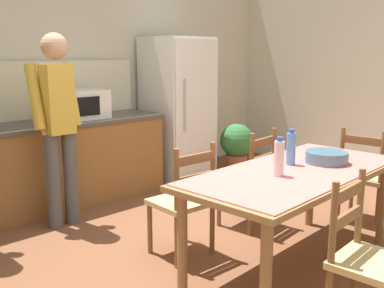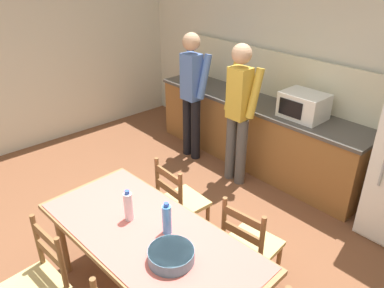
# 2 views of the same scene
# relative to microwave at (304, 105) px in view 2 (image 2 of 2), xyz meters

# --- Properties ---
(ground_plane) EXTENTS (8.32, 8.32, 0.00)m
(ground_plane) POSITION_rel_microwave_xyz_m (-0.02, -2.21, -1.04)
(ground_plane) COLOR brown
(wall_back) EXTENTS (6.52, 0.12, 2.90)m
(wall_back) POSITION_rel_microwave_xyz_m (-0.02, 0.45, 0.41)
(wall_back) COLOR beige
(wall_back) RESTS_ON ground
(wall_left) EXTENTS (0.12, 5.20, 2.90)m
(wall_left) POSITION_rel_microwave_xyz_m (-3.28, -2.21, 0.41)
(wall_left) COLOR beige
(wall_left) RESTS_ON ground
(kitchen_counter) EXTENTS (3.14, 0.66, 0.89)m
(kitchen_counter) POSITION_rel_microwave_xyz_m (-0.69, 0.02, -0.59)
(kitchen_counter) COLOR brown
(kitchen_counter) RESTS_ON ground
(counter_splashback) EXTENTS (3.10, 0.03, 0.60)m
(counter_splashback) POSITION_rel_microwave_xyz_m (-0.69, 0.33, 0.15)
(counter_splashback) COLOR beige
(counter_splashback) RESTS_ON kitchen_counter
(microwave) EXTENTS (0.50, 0.39, 0.30)m
(microwave) POSITION_rel_microwave_xyz_m (0.00, 0.00, 0.00)
(microwave) COLOR white
(microwave) RESTS_ON kitchen_counter
(dining_table) EXTENTS (1.92, 0.95, 0.75)m
(dining_table) POSITION_rel_microwave_xyz_m (0.31, -2.46, -0.37)
(dining_table) COLOR olive
(dining_table) RESTS_ON ground
(bottle_near_centre) EXTENTS (0.07, 0.07, 0.27)m
(bottle_near_centre) POSITION_rel_microwave_xyz_m (0.07, -2.48, -0.16)
(bottle_near_centre) COLOR silver
(bottle_near_centre) RESTS_ON dining_table
(bottle_off_centre) EXTENTS (0.07, 0.07, 0.27)m
(bottle_off_centre) POSITION_rel_microwave_xyz_m (0.40, -2.35, -0.16)
(bottle_off_centre) COLOR #4C8ED6
(bottle_off_centre) RESTS_ON dining_table
(serving_bowl) EXTENTS (0.32, 0.32, 0.09)m
(serving_bowl) POSITION_rel_microwave_xyz_m (0.64, -2.51, -0.24)
(serving_bowl) COLOR slate
(serving_bowl) RESTS_ON dining_table
(chair_side_far_right) EXTENTS (0.46, 0.44, 0.91)m
(chair_side_far_right) POSITION_rel_microwave_xyz_m (0.70, -1.72, -0.60)
(chair_side_far_right) COLOR brown
(chair_side_far_right) RESTS_ON ground
(chair_side_near_left) EXTENTS (0.45, 0.43, 0.91)m
(chair_side_near_left) POSITION_rel_microwave_xyz_m (-0.08, -3.21, -0.60)
(chair_side_near_left) COLOR brown
(chair_side_near_left) RESTS_ON ground
(chair_side_far_left) EXTENTS (0.43, 0.42, 0.91)m
(chair_side_far_left) POSITION_rel_microwave_xyz_m (-0.15, -1.77, -0.60)
(chair_side_far_left) COLOR brown
(chair_side_far_left) RESTS_ON ground
(person_at_sink) EXTENTS (0.44, 0.30, 1.74)m
(person_at_sink) POSITION_rel_microwave_xyz_m (-1.39, -0.50, -0.06)
(person_at_sink) COLOR black
(person_at_sink) RESTS_ON ground
(person_at_counter) EXTENTS (0.44, 0.30, 1.75)m
(person_at_counter) POSITION_rel_microwave_xyz_m (-0.53, -0.52, -0.06)
(person_at_counter) COLOR #4C4C4C
(person_at_counter) RESTS_ON ground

